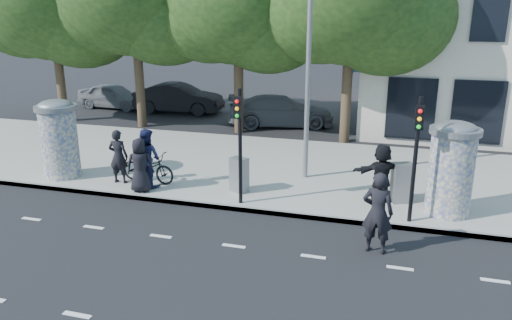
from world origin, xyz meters
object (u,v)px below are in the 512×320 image
(car_left, at_px, (113,96))
(ad_column_left, at_px, (59,137))
(ad_column_right, at_px, (451,166))
(car_right, at_px, (281,111))
(car_mid, at_px, (179,98))
(traffic_pole_far, at_px, (416,148))
(street_lamp, at_px, (309,37))
(ped_c, at_px, (147,158))
(ped_b, at_px, (118,156))
(cabinet_right, at_px, (402,183))
(bicycle, at_px, (148,167))
(ped_f, at_px, (381,173))
(cabinet_left, at_px, (239,175))
(traffic_pole_near, at_px, (239,135))
(man_road, at_px, (378,213))
(ped_a, at_px, (140,165))

(car_left, bearing_deg, ad_column_left, -151.99)
(ad_column_right, distance_m, car_right, 12.17)
(ad_column_left, distance_m, car_right, 11.38)
(car_mid, bearing_deg, ad_column_left, -178.80)
(ad_column_left, relative_size, traffic_pole_far, 0.78)
(car_left, bearing_deg, ad_column_right, -119.13)
(ad_column_left, bearing_deg, street_lamp, 14.94)
(traffic_pole_far, relative_size, car_right, 0.65)
(traffic_pole_far, bearing_deg, ad_column_left, 176.45)
(ad_column_right, relative_size, ped_c, 1.39)
(ped_c, height_order, car_right, ped_c)
(ad_column_right, xyz_separation_m, car_mid, (-13.36, 11.45, -0.73))
(ad_column_right, height_order, car_mid, ad_column_right)
(street_lamp, height_order, car_mid, street_lamp)
(street_lamp, height_order, car_right, street_lamp)
(car_left, xyz_separation_m, car_right, (10.48, -1.75, 0.04))
(ped_b, relative_size, cabinet_right, 1.50)
(ad_column_left, bearing_deg, bicycle, 4.55)
(car_left, bearing_deg, ped_f, -121.22)
(cabinet_left, bearing_deg, car_right, 118.39)
(ped_c, distance_m, cabinet_right, 7.92)
(traffic_pole_near, xyz_separation_m, bicycle, (-3.49, 0.95, -1.57))
(ad_column_left, height_order, cabinet_right, ad_column_left)
(street_lamp, relative_size, ped_b, 4.47)
(ped_b, bearing_deg, ad_column_left, -4.82)
(ped_b, bearing_deg, ped_f, -179.58)
(ad_column_left, distance_m, street_lamp, 8.90)
(street_lamp, xyz_separation_m, man_road, (2.59, -4.54, -3.78))
(cabinet_left, bearing_deg, ped_f, 26.92)
(traffic_pole_near, relative_size, car_right, 0.65)
(ped_f, bearing_deg, ad_column_left, -20.66)
(ad_column_right, height_order, traffic_pole_near, traffic_pole_near)
(ped_b, distance_m, ped_f, 8.35)
(ped_b, bearing_deg, car_left, -61.71)
(ped_a, xyz_separation_m, car_left, (-8.49, 12.38, -0.29))
(bicycle, xyz_separation_m, cabinet_right, (8.04, 0.49, 0.09))
(cabinet_right, relative_size, car_left, 0.28)
(street_lamp, distance_m, bicycle, 6.68)
(ad_column_left, relative_size, ped_b, 1.48)
(ad_column_right, distance_m, bicycle, 9.33)
(ped_b, bearing_deg, man_road, 160.42)
(ped_f, bearing_deg, cabinet_left, -19.55)
(ped_c, bearing_deg, street_lamp, -137.01)
(car_right, bearing_deg, ped_f, -167.52)
(street_lamp, distance_m, car_right, 9.29)
(cabinet_left, bearing_deg, bicycle, -157.13)
(ad_column_left, xyz_separation_m, car_left, (-5.19, 11.79, -0.82))
(ped_a, bearing_deg, traffic_pole_far, 159.87)
(ped_b, distance_m, car_mid, 12.12)
(car_left, bearing_deg, ped_b, -143.66)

